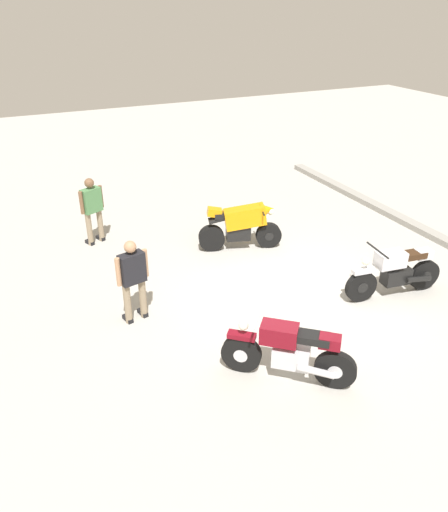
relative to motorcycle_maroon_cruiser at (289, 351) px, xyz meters
name	(u,v)px	position (x,y,z in m)	size (l,w,h in m)	color
ground_plane	(292,297)	(-1.99, 1.33, -0.52)	(40.00, 40.00, 0.00)	#ADAAA3
motorcycle_maroon_cruiser	(289,351)	(0.00, 0.00, 0.00)	(1.44, 1.68, 1.09)	black
motorcycle_orange_sportbike	(241,225)	(-4.36, 1.38, 0.07)	(0.90, 1.91, 1.14)	black
motorcycle_silver_cruiser	(395,272)	(-1.23, 3.19, 0.00)	(0.72, 2.09, 1.09)	black
person_in_green_shirt	(92,207)	(-6.11, -1.64, 0.39)	(0.45, 0.61, 1.62)	gray
person_in_black_shirt	(133,277)	(-2.55, -1.67, 0.38)	(0.39, 0.63, 1.60)	gray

